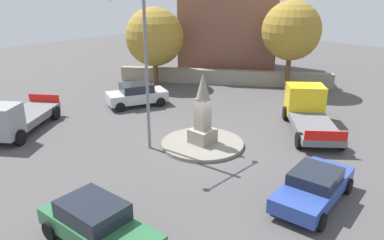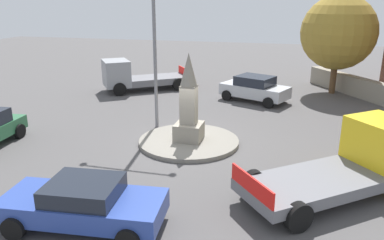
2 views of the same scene
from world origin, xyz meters
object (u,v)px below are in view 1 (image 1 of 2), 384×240
object	(u,v)px
streetlamp	(146,54)
car_green_near_island	(97,224)
monument	(203,115)
car_blue_far_side	(314,186)
truck_yellow_approaching	(308,110)
tree_mid_cluster	(291,31)
truck_grey_parked_left	(12,119)
tree_near_wall	(155,37)
corner_building	(230,25)
car_silver_waiting	(137,94)

from	to	relation	value
streetlamp	car_green_near_island	xyz separation A→B (m)	(-6.18, -4.61, -4.10)
monument	car_blue_far_side	bearing A→B (deg)	-99.53
car_blue_far_side	car_green_near_island	bearing A→B (deg)	151.07
truck_yellow_approaching	tree_mid_cluster	bearing A→B (deg)	38.24
truck_yellow_approaching	truck_grey_parked_left	xyz separation A→B (m)	(-12.53, 11.30, -0.05)
monument	tree_near_wall	size ratio (longest dim) A/B	0.59
monument	truck_yellow_approaching	size ratio (longest dim) A/B	0.62
truck_grey_parked_left	tree_near_wall	bearing A→B (deg)	11.65
truck_grey_parked_left	tree_near_wall	distance (m)	13.59
car_green_near_island	truck_grey_parked_left	xyz separation A→B (m)	(2.10, 11.43, 0.22)
monument	truck_grey_parked_left	xyz separation A→B (m)	(-6.19, 8.61, -0.72)
monument	car_green_near_island	size ratio (longest dim) A/B	0.82
car_green_near_island	tree_near_wall	bearing A→B (deg)	43.08
corner_building	truck_yellow_approaching	bearing A→B (deg)	-124.63
car_silver_waiting	truck_grey_parked_left	bearing A→B (deg)	174.91
car_silver_waiting	truck_yellow_approaching	size ratio (longest dim) A/B	0.73
car_green_near_island	truck_yellow_approaching	size ratio (longest dim) A/B	0.76
corner_building	streetlamp	bearing A→B (deg)	-154.19
car_blue_far_side	car_green_near_island	size ratio (longest dim) A/B	1.00
streetlamp	truck_grey_parked_left	size ratio (longest dim) A/B	1.39
tree_near_wall	tree_mid_cluster	xyz separation A→B (m)	(5.96, -8.92, 0.69)
car_blue_far_side	truck_yellow_approaching	xyz separation A→B (m)	(7.48, 4.08, 0.33)
car_blue_far_side	car_silver_waiting	size ratio (longest dim) A/B	1.03
monument	tree_mid_cluster	size ratio (longest dim) A/B	0.54
truck_yellow_approaching	tree_mid_cluster	xyz separation A→B (m)	(6.42, 5.06, 3.60)
monument	tree_mid_cluster	world-z (taller)	tree_mid_cluster
truck_yellow_approaching	streetlamp	bearing A→B (deg)	152.04
streetlamp	car_silver_waiting	world-z (taller)	streetlamp
streetlamp	corner_building	distance (m)	19.26
car_green_near_island	tree_near_wall	size ratio (longest dim) A/B	0.72
car_green_near_island	corner_building	size ratio (longest dim) A/B	0.53
car_blue_far_side	tree_mid_cluster	size ratio (longest dim) A/B	0.66
car_green_near_island	car_silver_waiting	size ratio (longest dim) A/B	1.03
monument	car_green_near_island	world-z (taller)	monument
truck_yellow_approaching	tree_near_wall	world-z (taller)	tree_near_wall
car_blue_far_side	truck_grey_parked_left	xyz separation A→B (m)	(-5.05, 15.38, 0.28)
corner_building	monument	bearing A→B (deg)	-146.25
monument	car_green_near_island	xyz separation A→B (m)	(-8.29, -2.82, -0.93)
monument	truck_yellow_approaching	xyz separation A→B (m)	(6.34, -2.69, -0.67)
car_green_near_island	corner_building	bearing A→B (deg)	28.93
car_silver_waiting	tree_near_wall	bearing A→B (deg)	35.46
car_silver_waiting	truck_yellow_approaching	xyz separation A→B (m)	(4.32, -10.57, 0.23)
monument	corner_building	size ratio (longest dim) A/B	0.43
truck_grey_parked_left	car_blue_far_side	bearing A→B (deg)	-71.82
streetlamp	monument	bearing A→B (deg)	-40.33
monument	car_silver_waiting	size ratio (longest dim) A/B	0.85
car_green_near_island	tree_mid_cluster	size ratio (longest dim) A/B	0.66
tree_near_wall	car_blue_far_side	bearing A→B (deg)	-113.73
car_silver_waiting	corner_building	world-z (taller)	corner_building
car_green_near_island	tree_near_wall	distance (m)	20.90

